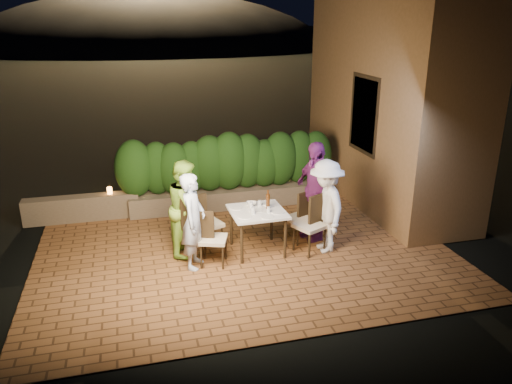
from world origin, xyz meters
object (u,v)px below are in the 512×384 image
object	(u,v)px
chair_right_back	(298,217)
parapet_lamp	(110,191)
dining_table	(257,231)
diner_blue	(193,221)
chair_right_front	(310,224)
diner_purple	(315,191)
bowl	(251,204)
chair_left_back	(206,222)
diner_white	(326,206)
diner_green	(187,207)
chair_left_front	(213,238)
beer_bottle	(268,199)

from	to	relation	value
chair_right_back	parapet_lamp	bearing A→B (deg)	-55.76
dining_table	diner_blue	bearing A→B (deg)	-166.45
chair_right_front	diner_purple	distance (m)	0.71
diner_blue	bowl	bearing A→B (deg)	-40.36
chair_left_back	diner_white	bearing A→B (deg)	-34.13
dining_table	diner_green	size ratio (longest dim) A/B	0.55
dining_table	chair_right_front	xyz separation A→B (m)	(0.86, -0.22, 0.12)
dining_table	chair_right_front	bearing A→B (deg)	-14.51
dining_table	diner_white	world-z (taller)	diner_white
diner_blue	parapet_lamp	bearing A→B (deg)	50.17
chair_left_front	diner_blue	distance (m)	0.45
chair_left_front	chair_right_front	world-z (taller)	chair_right_front
chair_left_back	bowl	bearing A→B (deg)	-16.67
diner_green	diner_purple	distance (m)	2.30
parapet_lamp	chair_right_front	bearing A→B (deg)	-36.54
chair_right_front	diner_purple	xyz separation A→B (m)	(0.27, 0.51, 0.41)
diner_blue	diner_purple	size ratio (longest dim) A/B	0.87
chair_left_front	chair_left_back	world-z (taller)	chair_left_back
bowl	diner_green	size ratio (longest dim) A/B	0.11
diner_white	diner_purple	xyz separation A→B (m)	(0.00, 0.53, 0.09)
chair_left_back	diner_purple	distance (m)	2.02
chair_left_back	chair_right_front	bearing A→B (deg)	-35.55
chair_left_back	diner_blue	bearing A→B (deg)	-138.22
beer_bottle	chair_right_back	size ratio (longest dim) A/B	0.38
chair_left_front	diner_green	xyz separation A→B (m)	(-0.34, 0.55, 0.36)
chair_left_front	diner_green	size ratio (longest dim) A/B	0.56
diner_blue	diner_purple	bearing A→B (deg)	-53.97
chair_right_front	parapet_lamp	size ratio (longest dim) A/B	7.09
beer_bottle	chair_right_front	bearing A→B (deg)	-21.92
bowl	diner_blue	bearing A→B (deg)	-152.52
parapet_lamp	chair_left_front	bearing A→B (deg)	-56.88
beer_bottle	diner_white	distance (m)	0.99
chair_left_front	parapet_lamp	size ratio (longest dim) A/B	6.60
diner_purple	diner_blue	bearing A→B (deg)	-88.84
diner_blue	chair_left_back	bearing A→B (deg)	-5.73
parapet_lamp	bowl	bearing A→B (deg)	-38.71
chair_left_front	chair_left_back	bearing A→B (deg)	112.78
beer_bottle	parapet_lamp	world-z (taller)	beer_bottle
chair_left_front	chair_left_back	size ratio (longest dim) A/B	0.88
dining_table	chair_left_back	distance (m)	0.90
bowl	diner_purple	xyz separation A→B (m)	(1.17, -0.01, 0.13)
chair_right_back	parapet_lamp	distance (m)	3.84
beer_bottle	diner_purple	bearing A→B (deg)	14.39
chair_left_back	diner_purple	xyz separation A→B (m)	(1.99, 0.04, 0.38)
bowl	diner_blue	world-z (taller)	diner_blue
chair_right_back	diner_purple	distance (m)	0.56
diner_blue	parapet_lamp	xyz separation A→B (m)	(-1.33, 2.51, -0.22)
diner_green	parapet_lamp	bearing A→B (deg)	52.28
chair_left_front	chair_right_back	distance (m)	1.72
chair_left_back	chair_right_front	size ratio (longest dim) A/B	1.06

